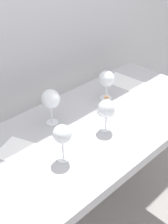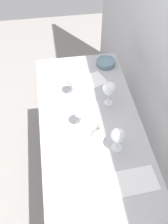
% 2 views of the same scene
% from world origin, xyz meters
% --- Properties ---
extents(ground_plane, '(6.00, 6.00, 0.00)m').
position_xyz_m(ground_plane, '(0.00, 0.00, 0.00)').
color(ground_plane, gray).
extents(steel_counter, '(1.40, 0.65, 0.90)m').
position_xyz_m(steel_counter, '(0.00, -0.01, 0.79)').
color(steel_counter, '#B1B1B6').
rests_on(steel_counter, ground_plane).
extents(wine_glass_near_left, '(0.08, 0.08, 0.17)m').
position_xyz_m(wine_glass_near_left, '(-0.28, -0.09, 1.02)').
color(wine_glass_near_left, white).
rests_on(wine_glass_near_left, steel_counter).
extents(wine_glass_near_center, '(0.08, 0.08, 0.16)m').
position_xyz_m(wine_glass_near_center, '(-0.00, -0.08, 1.01)').
color(wine_glass_near_center, white).
rests_on(wine_glass_near_center, steel_counter).
extents(wine_glass_far_left, '(0.09, 0.09, 0.18)m').
position_xyz_m(wine_glass_far_left, '(-0.15, 0.14, 1.03)').
color(wine_glass_far_left, white).
rests_on(wine_glass_far_left, steel_counter).
extents(wine_glass_far_right, '(0.09, 0.09, 0.17)m').
position_xyz_m(wine_glass_far_right, '(0.21, 0.11, 1.02)').
color(wine_glass_far_right, white).
rests_on(wine_glass_far_right, steel_counter).
extents(tasting_sheet_upper, '(0.16, 0.24, 0.00)m').
position_xyz_m(tasting_sheet_upper, '(0.44, 0.17, 0.90)').
color(tasting_sheet_upper, white).
rests_on(tasting_sheet_upper, steel_counter).
extents(tasting_sheet_lower, '(0.22, 0.26, 0.00)m').
position_xyz_m(tasting_sheet_lower, '(-0.38, 0.06, 0.90)').
color(tasting_sheet_lower, white).
rests_on(tasting_sheet_lower, steel_counter).
extents(tasting_bowl, '(0.15, 0.15, 0.04)m').
position_xyz_m(tasting_bowl, '(-0.56, 0.21, 0.92)').
color(tasting_bowl, '#4C4C4C').
rests_on(tasting_bowl, steel_counter).
extents(decanter_funnel, '(0.11, 0.11, 0.14)m').
position_xyz_m(decanter_funnel, '(0.11, 0.02, 0.94)').
color(decanter_funnel, silver).
rests_on(decanter_funnel, steel_counter).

